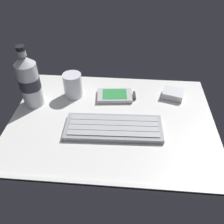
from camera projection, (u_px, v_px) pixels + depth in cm
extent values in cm
cube|color=silver|center=(112.00, 121.00, 76.04)|extent=(64.00, 48.00, 2.00)
cube|color=silver|center=(104.00, 183.00, 57.44)|extent=(64.00, 1.20, 0.80)
cube|color=#93969B|center=(114.00, 128.00, 71.48)|extent=(29.41, 12.14, 1.40)
cube|color=#ADAFB5|center=(114.00, 118.00, 73.43)|extent=(26.74, 3.06, 0.30)
cube|color=#ADAFB5|center=(114.00, 123.00, 71.76)|extent=(26.74, 3.06, 0.30)
cube|color=#ADAFB5|center=(113.00, 128.00, 70.09)|extent=(26.74, 3.06, 0.30)
cube|color=#ADAFB5|center=(113.00, 134.00, 68.43)|extent=(26.74, 3.06, 0.30)
cube|color=#B7BABF|center=(116.00, 96.00, 83.59)|extent=(12.68, 8.73, 1.40)
cube|color=green|center=(116.00, 94.00, 83.10)|extent=(8.93, 6.71, 0.10)
cube|color=#333338|center=(134.00, 96.00, 83.66)|extent=(1.16, 3.86, 1.12)
cylinder|color=silver|center=(73.00, 85.00, 82.25)|extent=(6.40, 6.40, 8.50)
cylinder|color=brown|center=(73.00, 88.00, 82.90)|extent=(5.50, 5.50, 6.12)
cylinder|color=silver|center=(30.00, 85.00, 76.73)|extent=(6.60, 6.60, 15.00)
cone|color=silver|center=(24.00, 60.00, 70.93)|extent=(6.60, 6.60, 2.80)
cylinder|color=silver|center=(22.00, 53.00, 69.43)|extent=(2.51, 2.51, 1.80)
cylinder|color=black|center=(20.00, 48.00, 68.45)|extent=(2.77, 2.77, 1.20)
cylinder|color=#2D2D38|center=(30.00, 83.00, 76.24)|extent=(6.73, 6.73, 3.80)
cube|color=silver|center=(173.00, 94.00, 83.51)|extent=(8.27, 7.30, 2.40)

